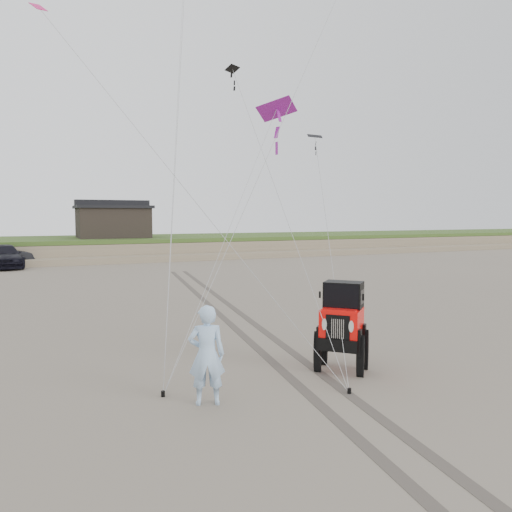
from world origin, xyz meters
The scene contains 10 objects.
ground centered at (0.00, 0.00, 0.00)m, with size 160.00×160.00×0.00m, color #6B6054.
dune_ridge centered at (0.00, 37.50, 0.82)m, with size 160.00×14.25×1.73m.
cabin centered at (2.00, 37.00, 3.24)m, with size 6.40×5.40×3.35m.
truck_c centered at (-6.54, 30.21, 0.81)m, with size 2.26×5.55×1.61m, color black.
jeep centered at (1.92, 0.65, 0.85)m, with size 1.96×4.54×1.69m, color #FF0E0A, non-canonical shape.
man centered at (-1.65, -0.02, 0.98)m, with size 0.71×0.47×1.96m, color #96C3E8.
kite_flock centered at (3.11, 8.14, 9.64)m, with size 11.10×8.03×8.76m.
stake_main centered at (-2.34, 0.72, 0.06)m, with size 0.08×0.08×0.12m, color black.
stake_aux centered at (1.21, -0.70, 0.06)m, with size 0.08×0.08×0.12m, color black.
tire_tracks centered at (2.00, 8.00, 0.00)m, with size 5.22×29.74×0.01m.
Camera 1 is at (-4.66, -9.05, 3.66)m, focal length 35.00 mm.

